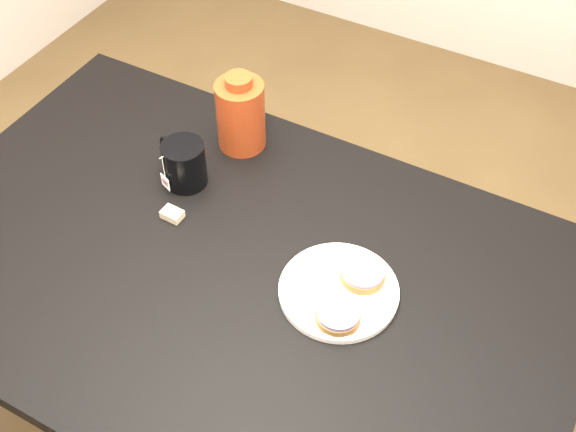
{
  "coord_description": "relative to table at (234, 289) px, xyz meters",
  "views": [
    {
      "loc": [
        0.54,
        -0.74,
        1.9
      ],
      "look_at": [
        0.06,
        0.12,
        0.81
      ],
      "focal_mm": 45.0,
      "sensor_mm": 36.0,
      "label": 1
    }
  ],
  "objects": [
    {
      "name": "teabag_pouch",
      "position": [
        -0.18,
        0.05,
        0.09
      ],
      "size": [
        0.05,
        0.03,
        0.02
      ],
      "primitive_type": "cube",
      "rotation": [
        0.0,
        0.0,
        -0.04
      ],
      "color": "#C6B793",
      "rests_on": "table"
    },
    {
      "name": "bagel_package",
      "position": [
        -0.17,
        0.33,
        0.17
      ],
      "size": [
        0.15,
        0.15,
        0.19
      ],
      "rotation": [
        0.0,
        0.0,
        -0.41
      ],
      "color": "maroon",
      "rests_on": "table"
    },
    {
      "name": "ground_plane",
      "position": [
        0.0,
        0.0,
        -0.67
      ],
      "size": [
        4.0,
        4.0,
        0.0
      ],
      "primitive_type": "plane",
      "color": "brown"
    },
    {
      "name": "mug",
      "position": [
        -0.22,
        0.16,
        0.14
      ],
      "size": [
        0.15,
        0.12,
        0.11
      ],
      "rotation": [
        0.0,
        0.0,
        -0.37
      ],
      "color": "black",
      "rests_on": "table"
    },
    {
      "name": "bagel_front",
      "position": [
        0.25,
        -0.02,
        0.11
      ],
      "size": [
        0.1,
        0.1,
        0.03
      ],
      "color": "brown",
      "rests_on": "plate"
    },
    {
      "name": "table",
      "position": [
        0.0,
        0.0,
        0.0
      ],
      "size": [
        1.4,
        0.9,
        0.75
      ],
      "color": "black",
      "rests_on": "ground_plane"
    },
    {
      "name": "plate",
      "position": [
        0.22,
        0.04,
        0.09
      ],
      "size": [
        0.24,
        0.24,
        0.02
      ],
      "color": "white",
      "rests_on": "table"
    },
    {
      "name": "bagel_back",
      "position": [
        0.25,
        0.09,
        0.11
      ],
      "size": [
        0.1,
        0.1,
        0.03
      ],
      "color": "brown",
      "rests_on": "plate"
    }
  ]
}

